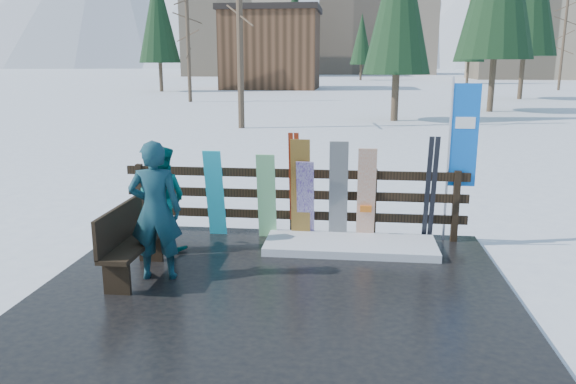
# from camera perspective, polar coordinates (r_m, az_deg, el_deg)

# --- Properties ---
(ground) EXTENTS (700.00, 700.00, 0.00)m
(ground) POSITION_cam_1_polar(r_m,az_deg,el_deg) (7.35, -1.31, -10.16)
(ground) COLOR white
(ground) RESTS_ON ground
(deck) EXTENTS (6.00, 5.00, 0.08)m
(deck) POSITION_cam_1_polar(r_m,az_deg,el_deg) (7.33, -1.31, -9.87)
(deck) COLOR black
(deck) RESTS_ON ground
(fence) EXTENTS (5.60, 0.10, 1.15)m
(fence) POSITION_cam_1_polar(r_m,az_deg,el_deg) (9.19, 0.54, -0.50)
(fence) COLOR black
(fence) RESTS_ON deck
(snow_patch) EXTENTS (2.61, 1.00, 0.12)m
(snow_patch) POSITION_cam_1_polar(r_m,az_deg,el_deg) (8.73, 6.34, -5.41)
(snow_patch) COLOR white
(snow_patch) RESTS_ON deck
(bench) EXTENTS (0.40, 1.50, 0.97)m
(bench) POSITION_cam_1_polar(r_m,az_deg,el_deg) (7.77, -15.90, -4.67)
(bench) COLOR black
(bench) RESTS_ON deck
(snowboard_0) EXTENTS (0.29, 0.35, 1.46)m
(snowboard_0) POSITION_cam_1_polar(r_m,az_deg,el_deg) (9.18, -7.43, -0.17)
(snowboard_0) COLOR #2CDBF4
(snowboard_0) RESTS_ON deck
(snowboard_1) EXTENTS (0.30, 0.27, 1.41)m
(snowboard_1) POSITION_cam_1_polar(r_m,az_deg,el_deg) (9.02, -2.19, -0.47)
(snowboard_1) COLOR white
(snowboard_1) RESTS_ON deck
(snowboard_2) EXTENTS (0.30, 0.24, 1.65)m
(snowboard_2) POSITION_cam_1_polar(r_m,az_deg,el_deg) (8.92, 1.28, 0.20)
(snowboard_2) COLOR #F4A631
(snowboard_2) RESTS_ON deck
(snowboard_3) EXTENTS (0.28, 0.34, 1.31)m
(snowboard_3) POSITION_cam_1_polar(r_m,az_deg,el_deg) (8.96, 1.78, -0.88)
(snowboard_3) COLOR silver
(snowboard_3) RESTS_ON deck
(snowboard_4) EXTENTS (0.29, 0.28, 1.63)m
(snowboard_4) POSITION_cam_1_polar(r_m,az_deg,el_deg) (8.89, 5.14, 0.04)
(snowboard_4) COLOR black
(snowboard_4) RESTS_ON deck
(snowboard_5) EXTENTS (0.29, 0.30, 1.54)m
(snowboard_5) POSITION_cam_1_polar(r_m,az_deg,el_deg) (8.91, 7.95, -0.35)
(snowboard_5) COLOR silver
(snowboard_5) RESTS_ON deck
(ski_pair_a) EXTENTS (0.16, 0.35, 1.75)m
(ski_pair_a) POSITION_cam_1_polar(r_m,az_deg,el_deg) (8.99, 0.65, 0.62)
(ski_pair_a) COLOR #9F2D13
(ski_pair_a) RESTS_ON deck
(ski_pair_b) EXTENTS (0.17, 0.33, 1.72)m
(ski_pair_b) POSITION_cam_1_polar(r_m,az_deg,el_deg) (9.03, 14.28, 0.18)
(ski_pair_b) COLOR black
(ski_pair_b) RESTS_ON deck
(rental_flag) EXTENTS (0.45, 0.04, 2.60)m
(rental_flag) POSITION_cam_1_polar(r_m,az_deg,el_deg) (9.17, 17.12, 4.91)
(rental_flag) COLOR silver
(rental_flag) RESTS_ON deck
(person_front) EXTENTS (0.74, 0.55, 1.85)m
(person_front) POSITION_cam_1_polar(r_m,az_deg,el_deg) (7.52, -13.32, -1.86)
(person_front) COLOR #195350
(person_front) RESTS_ON deck
(person_back) EXTENTS (0.92, 0.80, 1.61)m
(person_back) POSITION_cam_1_polar(r_m,az_deg,el_deg) (8.71, -12.68, -0.62)
(person_back) COLOR #055D57
(person_back) RESTS_ON deck
(resort_buildings) EXTENTS (73.00, 87.60, 22.60)m
(resort_buildings) POSITION_cam_1_polar(r_m,az_deg,el_deg) (122.28, 6.88, 16.27)
(resort_buildings) COLOR tan
(resort_buildings) RESTS_ON ground
(trees) EXTENTS (42.14, 68.90, 13.28)m
(trees) POSITION_cam_1_polar(r_m,az_deg,el_deg) (55.94, 10.56, 15.84)
(trees) COLOR #382B1E
(trees) RESTS_ON ground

